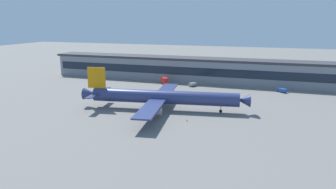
% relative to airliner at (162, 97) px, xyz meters
% --- Properties ---
extents(ground_plane, '(600.00, 600.00, 0.00)m').
position_rel_airliner_xyz_m(ground_plane, '(-0.76, -1.21, -4.87)').
color(ground_plane, slate).
extents(terminal_building, '(169.46, 14.35, 12.77)m').
position_rel_airliner_xyz_m(terminal_building, '(-0.76, 59.63, 1.53)').
color(terminal_building, gray).
rests_on(terminal_building, ground_plane).
extents(airliner, '(62.22, 53.91, 15.28)m').
position_rel_airliner_xyz_m(airliner, '(0.00, 0.00, 0.00)').
color(airliner, navy).
rests_on(airliner, ground_plane).
extents(stair_truck, '(5.41, 6.29, 3.55)m').
position_rel_airliner_xyz_m(stair_truck, '(-15.26, 45.87, -2.90)').
color(stair_truck, red).
rests_on(stair_truck, ground_plane).
extents(follow_me_car, '(4.55, 4.34, 1.85)m').
position_rel_airliner_xyz_m(follow_me_car, '(41.96, 45.67, -3.78)').
color(follow_me_car, '#2651A5').
rests_on(follow_me_car, ground_plane).
extents(baggage_tug, '(3.52, 4.12, 1.85)m').
position_rel_airliner_xyz_m(baggage_tug, '(-0.30, 45.44, -3.79)').
color(baggage_tug, gray).
rests_on(baggage_tug, ground_plane).
extents(traffic_cone_0, '(0.52, 0.52, 0.64)m').
position_rel_airliner_xyz_m(traffic_cone_0, '(12.47, -10.25, -4.55)').
color(traffic_cone_0, '#F2590C').
rests_on(traffic_cone_0, ground_plane).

